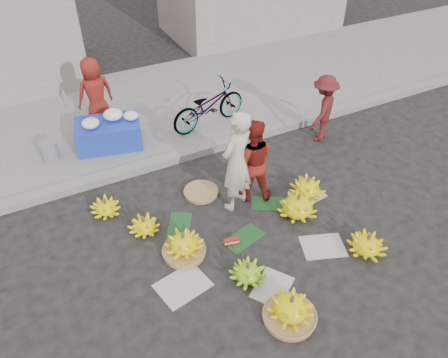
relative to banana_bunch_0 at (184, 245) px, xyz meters
name	(u,v)px	position (x,y,z in m)	size (l,w,h in m)	color
ground	(243,228)	(1.05, 0.07, -0.19)	(80.00, 80.00, 0.00)	black
curb	(188,154)	(1.05, 2.27, -0.11)	(40.00, 0.25, 0.15)	gray
sidewalk	(152,107)	(1.05, 4.37, -0.13)	(40.00, 4.00, 0.12)	gray
newspaper_scatter	(269,262)	(1.05, -0.73, -0.19)	(3.20, 1.80, 0.00)	beige
banana_leaves	(232,222)	(0.95, 0.27, -0.18)	(2.00, 1.00, 0.00)	#16431D
banana_bunch_0	(184,245)	(0.00, 0.00, 0.00)	(0.64, 0.64, 0.44)	#9B6E41
banana_bunch_1	(248,272)	(0.62, -0.84, -0.05)	(0.53, 0.53, 0.32)	#6EBA1A
banana_bunch_2	(291,309)	(0.78, -1.66, 0.01)	(0.72, 0.72, 0.47)	#9B6E41
banana_bunch_3	(367,244)	(2.46, -1.20, -0.03)	(0.57, 0.57, 0.36)	#FFEF0C
banana_bunch_4	(298,205)	(2.01, -0.04, 0.00)	(0.79, 0.79, 0.42)	#FFEF0C
banana_bunch_5	(307,187)	(2.45, 0.30, -0.03)	(0.58, 0.58, 0.36)	#FFEF0C
banana_bunch_6	(144,225)	(-0.37, 0.72, -0.06)	(0.55, 0.55, 0.30)	#FFEF0C
banana_bunch_7	(106,207)	(-0.80, 1.42, -0.06)	(0.56, 0.56, 0.30)	#FFEF0C
basket_spare	(201,192)	(0.80, 1.14, -0.15)	(0.58, 0.58, 0.07)	#9B6E41
incense_stack	(231,241)	(0.73, -0.14, -0.14)	(0.23, 0.07, 0.09)	#B12112
vendor_cream	(237,162)	(1.22, 0.63, 0.71)	(0.65, 0.43, 1.79)	beige
vendor_red	(252,161)	(1.55, 0.72, 0.56)	(0.73, 0.57, 1.50)	maroon
man_striped	(323,109)	(3.71, 1.64, 0.51)	(0.90, 0.52, 1.39)	maroon
flower_table	(109,132)	(-0.21, 3.19, 0.22)	(1.36, 1.01, 0.71)	#1B32B3
grey_bucket	(49,151)	(-1.35, 3.23, 0.11)	(0.32, 0.32, 0.36)	gray
flower_vendor	(95,94)	(-0.20, 3.96, 0.68)	(0.73, 0.48, 1.49)	maroon
bicycle	(208,106)	(1.84, 2.99, 0.39)	(1.73, 0.60, 0.91)	gray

